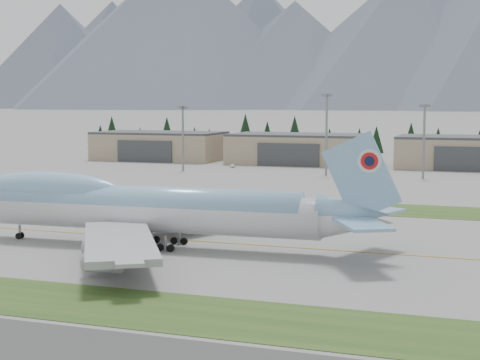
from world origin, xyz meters
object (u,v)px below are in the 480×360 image
at_px(hangar_center, 298,149).
at_px(hangar_right, 471,152).
at_px(hangar_left, 160,146).
at_px(service_vehicle_b, 356,170).
at_px(service_vehicle_a, 232,167).
at_px(boeing_747_freighter, 148,208).

relative_size(hangar_center, hangar_right, 1.00).
relative_size(hangar_left, service_vehicle_b, 12.59).
distance_m(hangar_left, service_vehicle_a, 44.49).
bearing_deg(service_vehicle_b, hangar_center, 52.00).
bearing_deg(hangar_center, service_vehicle_a, -127.03).
bearing_deg(service_vehicle_b, service_vehicle_a, 94.42).
bearing_deg(boeing_747_freighter, hangar_left, 112.13).
bearing_deg(service_vehicle_a, hangar_right, -17.95).
relative_size(hangar_center, service_vehicle_a, 14.63).
height_order(boeing_747_freighter, hangar_right, boeing_747_freighter).
bearing_deg(boeing_747_freighter, service_vehicle_b, 84.09).
xyz_separation_m(boeing_747_freighter, service_vehicle_a, (-34.00, 133.77, -6.06)).
bearing_deg(hangar_center, boeing_747_freighter, -83.84).
distance_m(service_vehicle_a, service_vehicle_b, 42.09).
relative_size(boeing_747_freighter, hangar_right, 1.45).
bearing_deg(boeing_747_freighter, service_vehicle_a, 101.71).
xyz_separation_m(boeing_747_freighter, hangar_right, (43.11, 156.44, -0.67)).
xyz_separation_m(hangar_left, hangar_center, (55.00, 0.00, 0.00)).
distance_m(boeing_747_freighter, service_vehicle_b, 136.83).
distance_m(hangar_left, hangar_right, 115.00).
height_order(hangar_left, hangar_right, same).
xyz_separation_m(boeing_747_freighter, service_vehicle_b, (8.01, 136.46, -6.06)).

